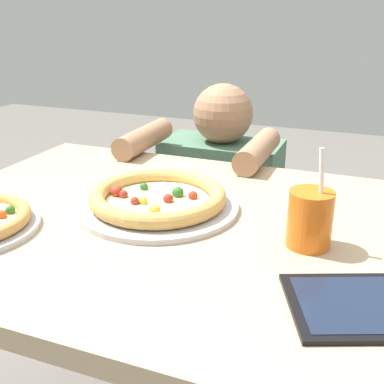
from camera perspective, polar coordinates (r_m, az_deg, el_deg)
name	(u,v)px	position (r m, az deg, el deg)	size (l,w,h in m)	color
dining_table	(180,270)	(1.06, -1.37, -9.25)	(1.16, 0.84, 0.75)	tan
pizza_far	(158,200)	(1.05, -4.08, -0.90)	(0.35, 0.35, 0.05)	#B7B7BC
drink_cup_colored	(310,219)	(0.90, 13.81, -3.09)	(0.08, 0.08, 0.19)	orange
tablet	(370,305)	(0.77, 20.39, -12.48)	(0.29, 0.25, 0.01)	black
diner_seated	(220,227)	(1.75, 3.29, -4.19)	(0.43, 0.53, 0.93)	#333847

